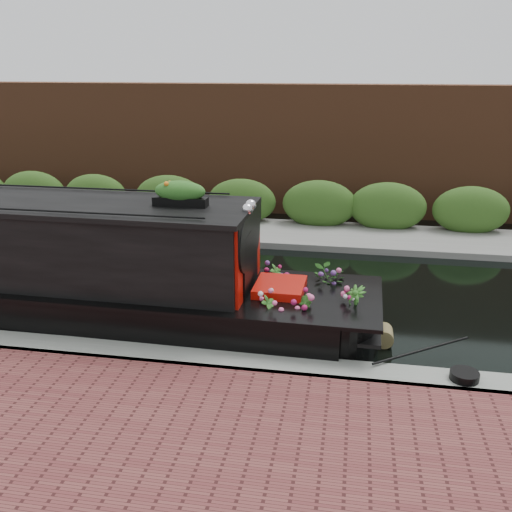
# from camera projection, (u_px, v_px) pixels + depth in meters

# --- Properties ---
(ground) EXTENTS (80.00, 80.00, 0.00)m
(ground) POSITION_uv_depth(u_px,v_px,m) (195.00, 289.00, 12.25)
(ground) COLOR black
(ground) RESTS_ON ground
(near_bank_coping) EXTENTS (40.00, 0.60, 0.50)m
(near_bank_coping) POSITION_uv_depth(u_px,v_px,m) (139.00, 365.00, 9.18)
(near_bank_coping) COLOR gray
(near_bank_coping) RESTS_ON ground
(far_bank_path) EXTENTS (40.00, 2.40, 0.34)m
(far_bank_path) POSITION_uv_depth(u_px,v_px,m) (236.00, 234.00, 16.17)
(far_bank_path) COLOR slate
(far_bank_path) RESTS_ON ground
(far_hedge) EXTENTS (40.00, 1.10, 2.80)m
(far_hedge) POSITION_uv_depth(u_px,v_px,m) (242.00, 226.00, 17.01)
(far_hedge) COLOR #31571D
(far_hedge) RESTS_ON ground
(far_brick_wall) EXTENTS (40.00, 1.00, 8.00)m
(far_brick_wall) POSITION_uv_depth(u_px,v_px,m) (254.00, 209.00, 18.97)
(far_brick_wall) COLOR brown
(far_brick_wall) RESTS_ON ground
(narrowboat) EXTENTS (12.71, 2.46, 2.97)m
(narrowboat) POSITION_uv_depth(u_px,v_px,m) (21.00, 272.00, 10.69)
(narrowboat) COLOR black
(narrowboat) RESTS_ON ground
(rope_fender) EXTENTS (0.32, 0.42, 0.32)m
(rope_fender) POSITION_uv_depth(u_px,v_px,m) (384.00, 335.00, 9.82)
(rope_fender) COLOR olive
(rope_fender) RESTS_ON ground
(coiled_mooring_rope) EXTENTS (0.42, 0.42, 0.12)m
(coiled_mooring_rope) POSITION_uv_depth(u_px,v_px,m) (464.00, 376.00, 8.27)
(coiled_mooring_rope) COLOR black
(coiled_mooring_rope) RESTS_ON near_bank_coping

